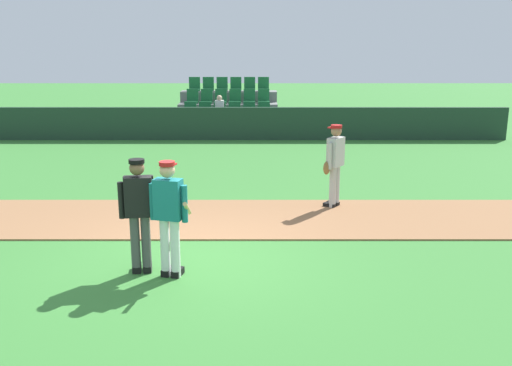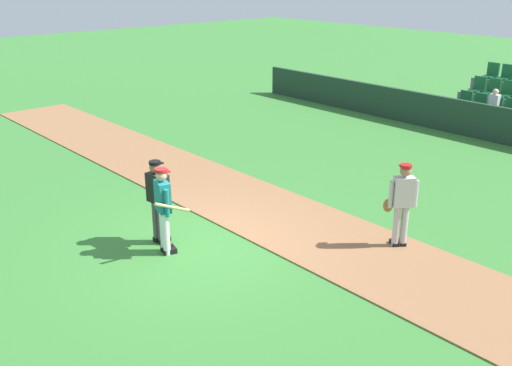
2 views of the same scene
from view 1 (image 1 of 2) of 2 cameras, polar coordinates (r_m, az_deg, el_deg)
name	(u,v)px [view 1 (image 1 of 2)]	position (r m, az deg, el deg)	size (l,w,h in m)	color
ground_plane	(187,261)	(9.27, -6.91, -7.76)	(80.00, 80.00, 0.00)	#387A33
infield_dirt_path	(200,218)	(11.35, -5.63, -3.52)	(28.00, 2.57, 0.03)	#936642
dugout_fence	(224,124)	(20.35, -3.23, 5.96)	(20.00, 0.16, 1.16)	#1E3828
stadium_bleachers	(226,116)	(22.20, -2.99, 6.69)	(3.90, 2.95, 2.05)	slate
batter_teal_jersey	(168,215)	(8.39, -8.84, -3.15)	(0.60, 0.80, 1.76)	white
umpire_home_plate	(137,209)	(8.63, -11.81, -2.58)	(0.59, 0.34, 1.76)	#4C4C4C
runner_grey_jersey	(333,163)	(11.93, 7.71, 1.99)	(0.51, 0.55, 1.76)	#B2B2B2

